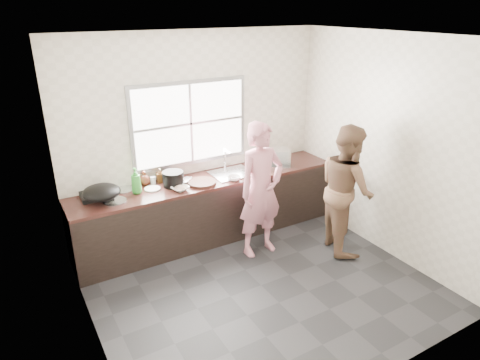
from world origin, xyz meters
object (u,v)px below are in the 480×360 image
bowl_mince (180,189)px  dish_rack (276,158)px  woman (261,194)px  burner (96,194)px  cutting_board (202,183)px  bowl_crabs (266,166)px  person_side (346,189)px  bottle_green (136,181)px  glass_jar (153,181)px  bottle_brown_short (144,179)px  bottle_brown_tall (160,176)px  pot_lid_left (115,201)px  black_pot (173,179)px  plate_food (152,189)px  bowl_held (234,178)px  wok (101,192)px  pot_lid_right (123,189)px

bowl_mince → dish_rack: bearing=2.8°
woman → burner: woman is taller
cutting_board → bowl_crabs: bearing=3.8°
person_side → bottle_green: person_side is taller
bottle_green → glass_jar: (0.26, 0.16, -0.11)m
cutting_board → bottle_brown_short: bearing=151.6°
bowl_crabs → bottle_brown_tall: 1.48m
cutting_board → pot_lid_left: cutting_board is taller
woman → black_pot: (-0.88, 0.66, 0.15)m
woman → plate_food: size_ratio=8.18×
bowl_crabs → bottle_brown_tall: bottle_brown_tall is taller
bottle_brown_short → pot_lid_left: size_ratio=0.63×
plate_food → bottle_brown_short: 0.21m
bowl_held → bottle_brown_short: size_ratio=1.30×
black_pot → wok: wok is taller
person_side → glass_jar: (-2.07, 1.29, 0.08)m
bowl_held → woman: bearing=-73.1°
dish_rack → plate_food: bearing=-164.7°
bottle_brown_short → wok: bearing=-154.1°
plate_food → bowl_held: bearing=-13.8°
bowl_held → bottle_brown_short: (-1.05, 0.44, 0.05)m
bowl_mince → wok: wok is taller
cutting_board → bowl_held: bearing=-13.2°
bowl_crabs → cutting_board: bearing=-176.2°
burner → woman: bearing=-24.6°
bowl_crabs → bottle_green: bottle_green is taller
cutting_board → glass_jar: size_ratio=3.71×
person_side → cutting_board: 1.82m
cutting_board → dish_rack: size_ratio=1.02×
cutting_board → bowl_mince: size_ratio=1.77×
plate_food → wok: size_ratio=0.46×
woman → bottle_green: size_ratio=5.02×
bottle_brown_short → dish_rack: (1.78, -0.32, 0.05)m
bowl_held → burner: 1.71m
pot_lid_right → bowl_mince: bearing=-31.7°
bowl_mince → wok: 0.92m
pot_lid_left → bowl_crabs: bearing=0.9°
cutting_board → bottle_brown_short: 0.72m
woman → pot_lid_right: bearing=146.6°
woman → dish_rack: bearing=39.6°
glass_jar → burner: 0.72m
woman → bowl_held: (-0.13, 0.44, 0.09)m
cutting_board → bowl_held: size_ratio=1.66×
cutting_board → pot_lid_left: bearing=178.2°
bowl_crabs → bowl_held: size_ratio=0.90×
bottle_green → glass_jar: bearing=31.9°
bowl_held → dish_rack: 0.75m
cutting_board → dish_rack: bearing=1.1°
bowl_crabs → glass_jar: (-1.55, 0.24, 0.02)m
person_side → bowl_crabs: size_ratio=8.44×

